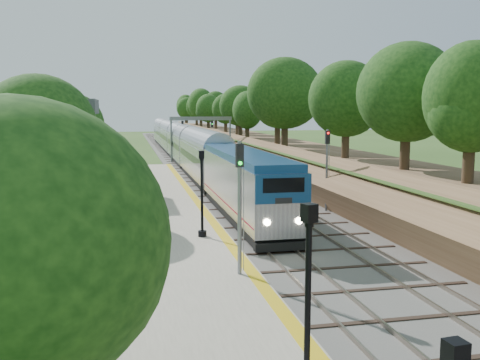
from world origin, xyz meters
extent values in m
plane|color=#2D4C19|center=(0.00, 0.00, 0.00)|extent=(320.00, 320.00, 0.00)
cube|color=#4C4944|center=(2.00, 60.00, 0.06)|extent=(9.50, 170.00, 0.12)
cube|color=gray|center=(-0.72, 60.00, 0.20)|extent=(0.08, 170.00, 0.16)
cube|color=gray|center=(0.72, 60.00, 0.20)|extent=(0.08, 170.00, 0.16)
cube|color=gray|center=(3.28, 60.00, 0.20)|extent=(0.08, 170.00, 0.16)
cube|color=gray|center=(4.72, 60.00, 0.20)|extent=(0.08, 170.00, 0.16)
cube|color=gray|center=(-5.20, 16.00, 0.19)|extent=(6.40, 68.00, 0.38)
cube|color=gold|center=(-2.35, 16.00, 0.39)|extent=(0.55, 68.00, 0.01)
cube|color=brown|center=(11.50, 60.00, 1.50)|extent=(9.00, 170.00, 3.00)
cube|color=brown|center=(7.60, 60.00, 1.30)|extent=(4.47, 170.00, 4.54)
cylinder|color=#332316|center=(10.00, 10.00, 4.31)|extent=(0.60, 0.60, 2.62)
sphere|color=black|center=(10.00, 10.00, 7.88)|extent=(5.70, 5.70, 5.70)
cylinder|color=#332316|center=(10.00, 60.00, 4.31)|extent=(0.60, 0.60, 2.62)
sphere|color=black|center=(10.00, 60.00, 7.88)|extent=(5.70, 5.70, 5.70)
cylinder|color=#332316|center=(10.00, 110.00, 4.31)|extent=(0.60, 0.60, 2.62)
sphere|color=black|center=(10.00, 110.00, 7.88)|extent=(5.70, 5.70, 5.70)
cube|color=silver|center=(-14.00, 30.00, 3.40)|extent=(8.00, 6.00, 6.80)
cube|color=#505358|center=(-14.00, 30.00, 7.40)|extent=(8.60, 6.60, 1.20)
cube|color=black|center=(-9.99, 28.20, 1.80)|extent=(0.05, 1.10, 1.30)
cube|color=black|center=(-9.99, 31.80, 1.80)|extent=(0.05, 1.10, 1.30)
cube|color=black|center=(-9.99, 28.20, 4.60)|extent=(0.05, 1.10, 1.30)
cube|color=black|center=(-9.99, 31.80, 4.60)|extent=(0.05, 1.10, 1.30)
cylinder|color=slate|center=(-1.50, 55.00, 3.10)|extent=(0.24, 0.24, 6.20)
cylinder|color=slate|center=(6.50, 55.00, 3.10)|extent=(0.24, 0.24, 6.20)
cube|color=slate|center=(2.50, 55.00, 5.95)|extent=(8.40, 0.25, 0.50)
cube|color=black|center=(0.00, 54.85, 5.20)|extent=(0.30, 0.20, 0.90)
cube|color=black|center=(4.00, 54.85, 5.20)|extent=(0.30, 0.20, 0.90)
sphere|color=black|center=(-9.50, -6.00, 4.55)|extent=(5.32, 5.32, 5.32)
cylinder|color=#332316|center=(-12.00, 26.00, 1.22)|extent=(0.60, 0.60, 2.45)
sphere|color=black|center=(-12.00, 26.00, 4.55)|extent=(5.32, 5.32, 5.32)
cylinder|color=#332316|center=(-12.00, 42.00, 1.22)|extent=(0.60, 0.60, 2.45)
sphere|color=black|center=(-12.00, 42.00, 4.55)|extent=(5.32, 5.32, 5.32)
cube|color=black|center=(0.00, 16.30, 0.56)|extent=(2.61, 16.35, 0.57)
cube|color=#B7BAC1|center=(0.00, 16.30, 2.46)|extent=(2.84, 17.03, 3.22)
cube|color=navy|center=(0.00, 16.30, 4.27)|extent=(2.72, 16.35, 0.42)
cube|color=navy|center=(0.00, 7.75, 3.36)|extent=(2.81, 0.10, 1.42)
cube|color=black|center=(0.00, 7.71, 3.54)|extent=(2.08, 0.06, 0.71)
cube|color=maroon|center=(0.00, 16.30, 1.37)|extent=(2.86, 16.69, 0.09)
cube|color=#B7BAC1|center=(0.00, 34.87, 2.13)|extent=(2.84, 18.92, 3.69)
cube|color=#B7BAC1|center=(0.00, 54.40, 2.13)|extent=(2.84, 18.92, 3.69)
cube|color=#B7BAC1|center=(0.00, 73.92, 2.13)|extent=(2.84, 18.92, 3.69)
cube|color=#B7BAC1|center=(0.00, 93.44, 2.13)|extent=(2.84, 18.92, 3.69)
cube|color=black|center=(-3.50, -11.27, 4.20)|extent=(0.27, 0.27, 0.36)
cube|color=silver|center=(-3.50, -11.27, 4.20)|extent=(0.20, 0.20, 0.27)
cylinder|color=black|center=(-3.36, -5.50, 2.59)|extent=(0.15, 0.15, 4.11)
cube|color=black|center=(-3.36, -5.50, 4.85)|extent=(0.38, 0.38, 0.42)
cube|color=silver|center=(-3.36, -5.50, 4.85)|extent=(0.27, 0.27, 0.32)
cylinder|color=black|center=(-3.50, 11.16, 0.54)|extent=(0.46, 0.46, 0.31)
cylinder|color=black|center=(-3.50, 11.16, 2.56)|extent=(0.15, 0.15, 4.06)
cube|color=black|center=(-3.50, 11.16, 4.80)|extent=(0.32, 0.32, 0.42)
cube|color=silver|center=(-3.50, 11.16, 4.80)|extent=(0.23, 0.23, 0.31)
cylinder|color=slate|center=(-2.90, 4.29, 3.14)|extent=(0.17, 0.17, 5.52)
cube|color=black|center=(-2.90, 4.29, 5.33)|extent=(0.32, 0.21, 0.95)
cylinder|color=#0CE526|center=(-2.90, 4.17, 5.33)|extent=(0.15, 0.06, 0.15)
cylinder|color=slate|center=(6.20, 18.02, 2.97)|extent=(0.17, 0.17, 5.69)
cube|color=black|center=(6.20, 18.02, 5.26)|extent=(0.31, 0.20, 0.92)
cylinder|color=#FF0C0C|center=(6.20, 17.90, 5.26)|extent=(0.15, 0.06, 0.15)
camera|label=1|loc=(-7.35, -16.76, 7.17)|focal=40.00mm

